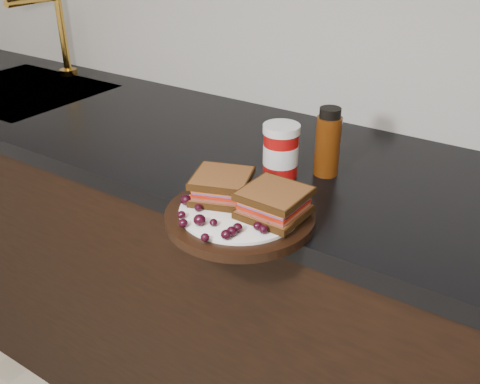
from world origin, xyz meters
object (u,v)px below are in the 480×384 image
(oil_bottle, at_px, (328,142))
(condiment_jar, at_px, (281,151))
(plate, at_px, (240,216))
(sandwich_left, at_px, (222,186))

(oil_bottle, bearing_deg, condiment_jar, -142.12)
(plate, xyz_separation_m, oil_bottle, (0.05, 0.27, 0.07))
(condiment_jar, xyz_separation_m, oil_bottle, (0.08, 0.06, 0.02))
(plate, distance_m, sandwich_left, 0.07)
(sandwich_left, distance_m, oil_bottle, 0.27)
(plate, relative_size, condiment_jar, 2.41)
(plate, bearing_deg, oil_bottle, 80.42)
(sandwich_left, bearing_deg, oil_bottle, 48.66)
(sandwich_left, bearing_deg, condiment_jar, 64.29)
(plate, distance_m, oil_bottle, 0.28)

